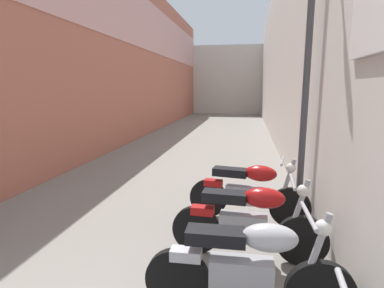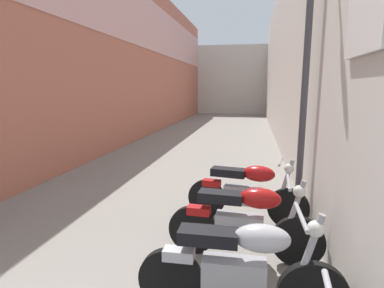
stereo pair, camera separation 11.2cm
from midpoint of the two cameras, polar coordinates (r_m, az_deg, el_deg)
ground_plane at (r=10.60m, az=1.64°, el=-0.78°), size 40.84×40.84×0.00m
building_left at (r=13.10m, az=-9.63°, el=15.55°), size 0.45×24.84×6.46m
building_right at (r=12.37m, az=17.06°, el=15.34°), size 0.45×24.84×6.43m
building_far_end at (r=25.75m, az=7.54°, el=11.55°), size 8.32×2.00×5.26m
motorcycle_second at (r=2.96m, az=10.09°, el=-21.24°), size 1.85×0.58×1.04m
motorcycle_third at (r=3.84m, az=10.44°, el=-13.50°), size 1.85×0.58×1.04m
motorcycle_fourth at (r=4.85m, az=10.65°, el=-8.37°), size 1.84×0.58×1.04m
street_lamp at (r=5.01m, az=20.19°, el=18.95°), size 0.79×0.18×4.89m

